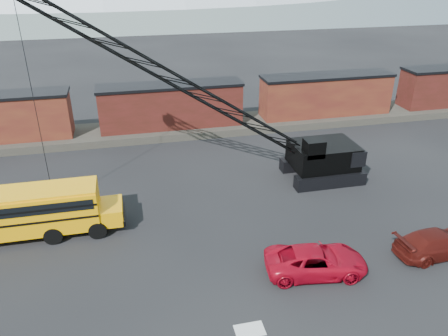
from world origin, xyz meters
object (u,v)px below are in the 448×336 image
object	(u,v)px
maroon_suv	(438,243)
crawler_crane	(200,93)
school_bus	(20,212)
red_pickup	(316,261)

from	to	relation	value
maroon_suv	crawler_crane	size ratio (longest dim) A/B	0.23
maroon_suv	school_bus	bearing A→B (deg)	69.26
crawler_crane	maroon_suv	bearing A→B (deg)	-42.30
red_pickup	maroon_suv	distance (m)	7.57
red_pickup	maroon_suv	world-z (taller)	red_pickup
maroon_suv	red_pickup	bearing A→B (deg)	85.77
school_bus	maroon_suv	distance (m)	24.89
school_bus	maroon_suv	xyz separation A→B (m)	(23.80, -7.21, -1.03)
red_pickup	maroon_suv	xyz separation A→B (m)	(7.57, -0.05, -0.01)
maroon_suv	crawler_crane	xyz separation A→B (m)	(-11.92, 10.84, 6.62)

